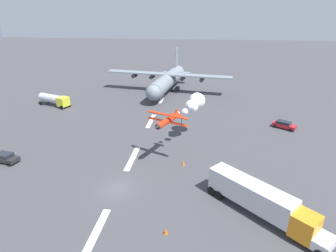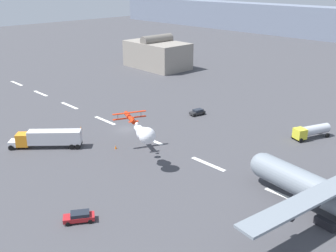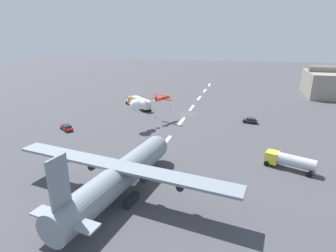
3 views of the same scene
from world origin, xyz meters
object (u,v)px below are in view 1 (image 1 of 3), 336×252
semi_truck_orange (261,200)px  airport_staff_sedan (5,158)px  traffic_cone_near (166,231)px  stunt_biplane_red (192,105)px  cargo_transport_plane (166,81)px  followme_car_yellow (284,125)px  traffic_cone_far (183,163)px  fuel_tanker_truck (54,99)px

semi_truck_orange → airport_staff_sedan: size_ratio=3.00×
semi_truck_orange → traffic_cone_near: size_ratio=17.09×
stunt_biplane_red → cargo_transport_plane: bearing=15.4°
semi_truck_orange → stunt_biplane_red: bearing=24.2°
followme_car_yellow → airport_staff_sedan: same height
airport_staff_sedan → traffic_cone_far: size_ratio=5.70×
cargo_transport_plane → traffic_cone_far: 41.71m
stunt_biplane_red → fuel_tanker_truck: bearing=66.0°
cargo_transport_plane → fuel_tanker_truck: (-15.59, 26.54, -1.78)m
cargo_transport_plane → semi_truck_orange: size_ratio=2.91×
followme_car_yellow → cargo_transport_plane: bearing=49.1°
stunt_biplane_red → semi_truck_orange: bearing=-155.8°
airport_staff_sedan → traffic_cone_near: size_ratio=5.70×
stunt_biplane_red → traffic_cone_near: stunt_biplane_red is taller
semi_truck_orange → fuel_tanker_truck: size_ratio=1.42×
semi_truck_orange → traffic_cone_near: (-4.36, 10.48, -1.75)m
stunt_biplane_red → followme_car_yellow: bearing=-68.1°
stunt_biplane_red → fuel_tanker_truck: stunt_biplane_red is taller
traffic_cone_far → followme_car_yellow: bearing=-48.5°
airport_staff_sedan → traffic_cone_near: airport_staff_sedan is taller
cargo_transport_plane → followme_car_yellow: (-23.67, -27.33, -2.71)m
cargo_transport_plane → airport_staff_sedan: bearing=155.1°
airport_staff_sedan → semi_truck_orange: bearing=-101.7°
fuel_tanker_truck → airport_staff_sedan: fuel_tanker_truck is taller
semi_truck_orange → airport_staff_sedan: bearing=78.3°
traffic_cone_far → airport_staff_sedan: bearing=95.1°
stunt_biplane_red → fuel_tanker_truck: size_ratio=1.68×
cargo_transport_plane → traffic_cone_far: cargo_transport_plane is taller
airport_staff_sedan → traffic_cone_far: bearing=-84.9°
followme_car_yellow → traffic_cone_near: 37.74m
cargo_transport_plane → airport_staff_sedan: cargo_transport_plane is taller
fuel_tanker_truck → followme_car_yellow: fuel_tanker_truck is taller
airport_staff_sedan → traffic_cone_near: (-12.14, -27.21, -0.44)m
fuel_tanker_truck → traffic_cone_far: fuel_tanker_truck is taller
cargo_transport_plane → semi_truck_orange: cargo_transport_plane is taller
stunt_biplane_red → traffic_cone_far: 11.57m
semi_truck_orange → followme_car_yellow: bearing=-19.7°
airport_staff_sedan → stunt_biplane_red: bearing=-67.1°
airport_staff_sedan → cargo_transport_plane: bearing=-24.9°
fuel_tanker_truck → cargo_transport_plane: bearing=-59.6°
cargo_transport_plane → traffic_cone_far: (-40.84, -7.90, -3.14)m
semi_truck_orange → fuel_tanker_truck: bearing=51.1°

